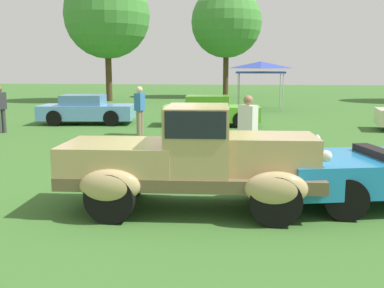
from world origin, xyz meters
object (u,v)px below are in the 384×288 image
at_px(show_car_lime, 210,111).
at_px(spectator_between_cars, 140,109).
at_px(spectator_by_row, 0,108).
at_px(show_car_skyblue, 86,110).
at_px(spectator_near_truck, 248,129).
at_px(canopy_tent_left_field, 260,67).
at_px(feature_pickup_truck, 193,158).

distance_m(show_car_lime, spectator_between_cars, 3.68).
bearing_deg(show_car_lime, spectator_by_row, -156.77).
distance_m(show_car_skyblue, spectator_near_truck, 10.25).
bearing_deg(canopy_tent_left_field, spectator_between_cars, -111.86).
relative_size(feature_pickup_truck, spectator_near_truck, 2.51).
height_order(show_car_lime, spectator_near_truck, spectator_near_truck).
height_order(show_car_skyblue, spectator_near_truck, spectator_near_truck).
distance_m(show_car_skyblue, canopy_tent_left_field, 10.97).
xyz_separation_m(show_car_skyblue, canopy_tent_left_field, (7.33, 7.95, 1.82)).
bearing_deg(spectator_near_truck, show_car_lime, 101.42).
bearing_deg(spectator_between_cars, spectator_near_truck, -52.21).
distance_m(feature_pickup_truck, show_car_skyblue, 12.44).
distance_m(spectator_near_truck, spectator_by_row, 10.02).
distance_m(feature_pickup_truck, canopy_tent_left_field, 18.99).
distance_m(show_car_skyblue, show_car_lime, 5.21).
height_order(spectator_near_truck, spectator_by_row, same).
relative_size(show_car_skyblue, spectator_near_truck, 2.38).
xyz_separation_m(feature_pickup_truck, spectator_by_row, (-8.02, 7.93, 0.05)).
relative_size(show_car_lime, spectator_near_truck, 2.37).
relative_size(show_car_skyblue, spectator_by_row, 2.38).
bearing_deg(show_car_skyblue, spectator_by_row, -124.71).
height_order(spectator_near_truck, canopy_tent_left_field, canopy_tent_left_field).
distance_m(spectator_near_truck, canopy_tent_left_field, 15.71).
height_order(spectator_near_truck, spectator_between_cars, same).
distance_m(show_car_skyblue, spectator_between_cars, 4.13).
height_order(spectator_between_cars, spectator_by_row, same).
xyz_separation_m(feature_pickup_truck, spectator_near_truck, (0.84, 3.24, 0.05)).
height_order(feature_pickup_truck, show_car_lime, feature_pickup_truck).
xyz_separation_m(feature_pickup_truck, show_car_lime, (-0.73, 11.05, -0.26)).
height_order(feature_pickup_truck, canopy_tent_left_field, canopy_tent_left_field).
bearing_deg(spectator_by_row, show_car_lime, 23.23).
xyz_separation_m(feature_pickup_truck, spectator_between_cars, (-2.94, 8.12, 0.05)).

